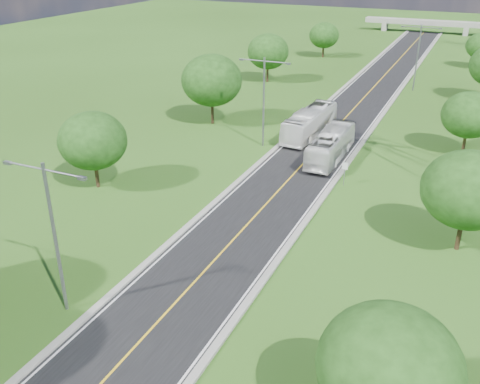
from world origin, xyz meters
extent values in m
plane|color=#294A14|center=(0.00, 60.00, 0.00)|extent=(260.00, 260.00, 0.00)
cube|color=black|center=(0.00, 66.00, 0.03)|extent=(8.00, 150.00, 0.06)
cube|color=gray|center=(-4.25, 66.00, 0.11)|extent=(0.50, 150.00, 0.22)
cube|color=gray|center=(4.25, 66.00, 0.11)|extent=(0.50, 150.00, 0.22)
cylinder|color=slate|center=(5.20, 38.00, 1.20)|extent=(0.08, 0.08, 2.40)
cube|color=white|center=(5.20, 37.97, 2.00)|extent=(0.55, 0.04, 0.70)
cube|color=gray|center=(-10.00, 140.00, 1.00)|extent=(1.20, 3.00, 2.00)
cube|color=gray|center=(10.00, 140.00, 1.00)|extent=(1.20, 3.00, 2.00)
cube|color=gray|center=(0.00, 140.00, 2.60)|extent=(30.00, 3.00, 1.20)
cylinder|color=slate|center=(-6.00, 12.00, 5.00)|extent=(0.22, 0.22, 10.00)
cylinder|color=slate|center=(-7.40, 12.00, 9.60)|extent=(2.80, 0.12, 0.12)
cylinder|color=slate|center=(-4.60, 12.00, 9.60)|extent=(2.80, 0.12, 0.12)
cube|color=slate|center=(-8.70, 12.00, 9.55)|extent=(0.50, 0.25, 0.18)
cube|color=slate|center=(-3.30, 12.00, 9.55)|extent=(0.50, 0.25, 0.18)
cylinder|color=slate|center=(-6.00, 45.00, 5.00)|extent=(0.22, 0.22, 10.00)
cylinder|color=slate|center=(-7.40, 45.00, 9.60)|extent=(2.80, 0.12, 0.12)
cylinder|color=slate|center=(-4.60, 45.00, 9.60)|extent=(2.80, 0.12, 0.12)
cube|color=slate|center=(-8.70, 45.00, 9.55)|extent=(0.50, 0.25, 0.18)
cube|color=slate|center=(-3.30, 45.00, 9.55)|extent=(0.50, 0.25, 0.18)
cylinder|color=slate|center=(6.00, 78.00, 5.00)|extent=(0.22, 0.22, 10.00)
cylinder|color=slate|center=(4.60, 78.00, 9.60)|extent=(2.80, 0.12, 0.12)
cylinder|color=slate|center=(7.40, 78.00, 9.60)|extent=(2.80, 0.12, 0.12)
cube|color=slate|center=(3.30, 78.00, 9.55)|extent=(0.50, 0.25, 0.18)
cube|color=slate|center=(8.70, 78.00, 9.55)|extent=(0.50, 0.25, 0.18)
cylinder|color=black|center=(-16.00, 28.00, 1.35)|extent=(0.36, 0.36, 2.70)
ellipsoid|color=#1A3D10|center=(-16.00, 28.00, 4.65)|extent=(6.30, 6.30, 5.36)
cylinder|color=black|center=(-15.00, 50.00, 1.62)|extent=(0.36, 0.36, 3.24)
ellipsoid|color=#1A3D10|center=(-15.00, 50.00, 5.58)|extent=(7.56, 7.56, 6.43)
cylinder|color=black|center=(-17.00, 74.00, 1.44)|extent=(0.36, 0.36, 2.88)
ellipsoid|color=#1A3D10|center=(-17.00, 74.00, 4.96)|extent=(6.72, 6.72, 5.71)
cylinder|color=black|center=(-14.50, 98.00, 1.26)|extent=(0.36, 0.36, 2.52)
ellipsoid|color=#1A3D10|center=(-14.50, 98.00, 4.34)|extent=(5.88, 5.88, 5.00)
ellipsoid|color=#1A3D10|center=(14.00, 10.00, 4.65)|extent=(6.30, 6.30, 5.36)
cylinder|color=black|center=(16.00, 30.00, 1.44)|extent=(0.36, 0.36, 2.88)
ellipsoid|color=#1A3D10|center=(16.00, 30.00, 4.96)|extent=(6.72, 6.72, 5.71)
cylinder|color=black|center=(15.00, 52.00, 1.26)|extent=(0.36, 0.36, 2.52)
ellipsoid|color=#1A3D10|center=(15.00, 52.00, 4.34)|extent=(5.88, 5.88, 5.00)
cylinder|color=black|center=(14.50, 100.00, 1.17)|extent=(0.36, 0.36, 2.34)
imported|color=silver|center=(2.17, 43.99, 1.59)|extent=(2.59, 10.96, 3.05)
imported|color=white|center=(-2.17, 50.35, 1.69)|extent=(3.53, 11.86, 3.26)
camera|label=1|loc=(15.42, -8.59, 21.13)|focal=40.00mm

